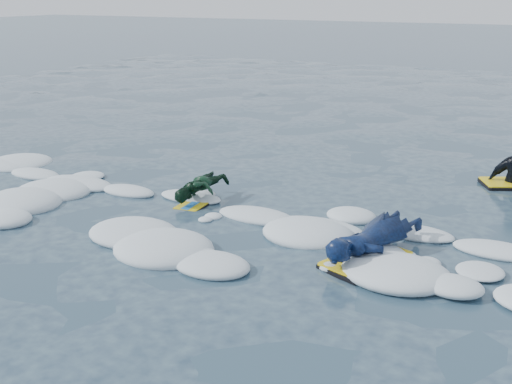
{
  "coord_description": "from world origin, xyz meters",
  "views": [
    {
      "loc": [
        4.62,
        -6.32,
        3.11
      ],
      "look_at": [
        0.51,
        1.6,
        0.3
      ],
      "focal_mm": 45.0,
      "sensor_mm": 36.0,
      "label": 1
    }
  ],
  "objects": [
    {
      "name": "prone_child_unit",
      "position": [
        -0.41,
        1.55,
        0.21
      ],
      "size": [
        0.62,
        1.12,
        0.41
      ],
      "rotation": [
        0.0,
        0.0,
        1.66
      ],
      "color": "black",
      "rests_on": "ground"
    },
    {
      "name": "ground",
      "position": [
        0.0,
        0.0,
        0.0
      ],
      "size": [
        120.0,
        120.0,
        0.0
      ],
      "primitive_type": "plane",
      "color": "#1D2F46",
      "rests_on": "ground"
    },
    {
      "name": "prone_woman_unit",
      "position": [
        2.55,
        0.72,
        0.23
      ],
      "size": [
        1.04,
        1.81,
        0.45
      ],
      "rotation": [
        0.0,
        0.0,
        1.23
      ],
      "color": "black",
      "rests_on": "ground"
    },
    {
      "name": "foam_band",
      "position": [
        0.0,
        1.03,
        0.0
      ],
      "size": [
        12.0,
        3.1,
        0.3
      ],
      "primitive_type": null,
      "color": "white",
      "rests_on": "ground"
    }
  ]
}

